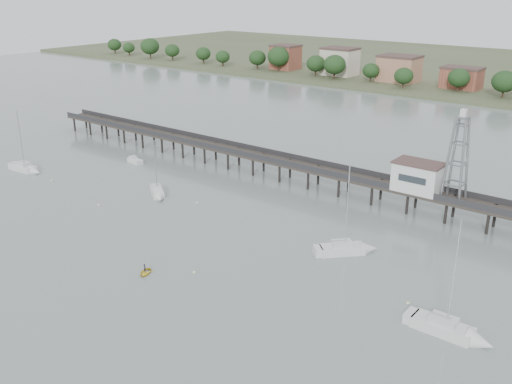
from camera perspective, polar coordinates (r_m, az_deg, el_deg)
ground_plane at (r=79.00m, az=-21.28°, el=-10.68°), size 500.00×500.00×0.00m
pier at (r=115.83m, az=4.32°, el=2.66°), size 150.00×5.00×5.50m
pier_building at (r=103.97m, az=15.88°, el=1.50°), size 8.40×5.40×5.30m
lattice_tower at (r=100.60m, az=19.52°, el=3.13°), size 3.20×3.20×15.50m
sailboat_b at (r=110.64m, az=-9.79°, el=-0.17°), size 6.90×5.63×11.66m
sailboat_c at (r=88.25m, az=9.52°, el=-5.63°), size 8.05×8.26×14.69m
sailboat_d at (r=71.83m, az=19.40°, el=-13.14°), size 9.50×2.81×15.54m
sailboat_a at (r=133.00m, az=-21.86°, el=2.14°), size 8.72×3.24×14.07m
white_tender at (r=132.70m, az=-12.02°, el=3.08°), size 4.29×2.25×1.59m
yellow_dinghy at (r=82.90m, az=-11.02°, el=-8.03°), size 1.94×1.23×2.63m
dinghy_occupant at (r=82.90m, az=-11.02°, el=-8.03°), size 0.80×1.37×0.31m
mooring_buoys at (r=96.07m, az=-5.87°, el=-3.58°), size 78.60×20.85×0.39m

